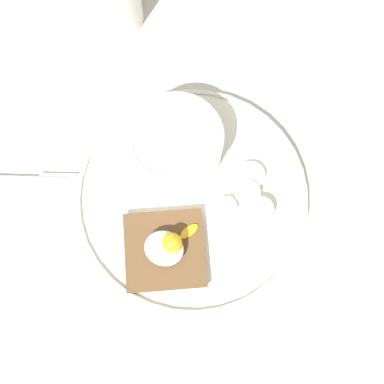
{
  "coord_description": "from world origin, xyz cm",
  "views": [
    {
      "loc": [
        -5.94,
        16.32,
        68.89
      ],
      "look_at": [
        0.0,
        0.0,
        5.0
      ],
      "focal_mm": 50.0,
      "sensor_mm": 36.0,
      "label": 1
    }
  ],
  "objects_px": {
    "toast_slice": "(165,251)",
    "knife": "(40,179)",
    "poached_egg": "(166,247)",
    "oatmeal_bowl": "(176,143)",
    "banana_slice_back": "(251,176)",
    "banana_slice_left": "(247,193)",
    "banana_slice_right": "(260,211)",
    "banana_slice_front": "(228,204)"
  },
  "relations": [
    {
      "from": "oatmeal_bowl",
      "to": "banana_slice_right",
      "type": "height_order",
      "value": "oatmeal_bowl"
    },
    {
      "from": "banana_slice_back",
      "to": "toast_slice",
      "type": "bearing_deg",
      "value": 61.7
    },
    {
      "from": "banana_slice_left",
      "to": "banana_slice_right",
      "type": "relative_size",
      "value": 0.84
    },
    {
      "from": "banana_slice_left",
      "to": "banana_slice_back",
      "type": "distance_m",
      "value": 0.02
    },
    {
      "from": "knife",
      "to": "banana_slice_right",
      "type": "bearing_deg",
      "value": -169.11
    },
    {
      "from": "banana_slice_back",
      "to": "banana_slice_left",
      "type": "bearing_deg",
      "value": 96.65
    },
    {
      "from": "banana_slice_front",
      "to": "banana_slice_left",
      "type": "bearing_deg",
      "value": -130.15
    },
    {
      "from": "banana_slice_front",
      "to": "banana_slice_left",
      "type": "xyz_separation_m",
      "value": [
        -0.02,
        -0.02,
        0.0
      ]
    },
    {
      "from": "poached_egg",
      "to": "knife",
      "type": "relative_size",
      "value": 0.5
    },
    {
      "from": "poached_egg",
      "to": "knife",
      "type": "distance_m",
      "value": 0.19
    },
    {
      "from": "poached_egg",
      "to": "banana_slice_right",
      "type": "xyz_separation_m",
      "value": [
        -0.09,
        -0.09,
        -0.02
      ]
    },
    {
      "from": "banana_slice_left",
      "to": "knife",
      "type": "xyz_separation_m",
      "value": [
        0.26,
        0.07,
        -0.01
      ]
    },
    {
      "from": "poached_egg",
      "to": "banana_slice_back",
      "type": "height_order",
      "value": "poached_egg"
    },
    {
      "from": "poached_egg",
      "to": "banana_slice_front",
      "type": "distance_m",
      "value": 0.1
    },
    {
      "from": "banana_slice_right",
      "to": "knife",
      "type": "relative_size",
      "value": 0.36
    },
    {
      "from": "toast_slice",
      "to": "oatmeal_bowl",
      "type": "bearing_deg",
      "value": -75.94
    },
    {
      "from": "poached_egg",
      "to": "banana_slice_left",
      "type": "distance_m",
      "value": 0.13
    },
    {
      "from": "toast_slice",
      "to": "banana_slice_left",
      "type": "xyz_separation_m",
      "value": [
        -0.07,
        -0.1,
        -0.0
      ]
    },
    {
      "from": "toast_slice",
      "to": "knife",
      "type": "xyz_separation_m",
      "value": [
        0.19,
        -0.03,
        -0.01
      ]
    },
    {
      "from": "banana_slice_back",
      "to": "knife",
      "type": "height_order",
      "value": "banana_slice_back"
    },
    {
      "from": "banana_slice_left",
      "to": "knife",
      "type": "relative_size",
      "value": 0.3
    },
    {
      "from": "banana_slice_left",
      "to": "banana_slice_back",
      "type": "relative_size",
      "value": 0.83
    },
    {
      "from": "oatmeal_bowl",
      "to": "toast_slice",
      "type": "relative_size",
      "value": 0.92
    },
    {
      "from": "oatmeal_bowl",
      "to": "banana_slice_front",
      "type": "distance_m",
      "value": 0.1
    },
    {
      "from": "oatmeal_bowl",
      "to": "banana_slice_right",
      "type": "relative_size",
      "value": 2.46
    },
    {
      "from": "oatmeal_bowl",
      "to": "banana_slice_back",
      "type": "distance_m",
      "value": 0.1
    },
    {
      "from": "oatmeal_bowl",
      "to": "knife",
      "type": "bearing_deg",
      "value": 31.96
    },
    {
      "from": "toast_slice",
      "to": "knife",
      "type": "distance_m",
      "value": 0.19
    },
    {
      "from": "banana_slice_front",
      "to": "banana_slice_back",
      "type": "bearing_deg",
      "value": -108.27
    },
    {
      "from": "oatmeal_bowl",
      "to": "toast_slice",
      "type": "xyz_separation_m",
      "value": [
        -0.03,
        0.13,
        -0.02
      ]
    },
    {
      "from": "banana_slice_front",
      "to": "banana_slice_back",
      "type": "relative_size",
      "value": 0.78
    },
    {
      "from": "oatmeal_bowl",
      "to": "knife",
      "type": "distance_m",
      "value": 0.19
    },
    {
      "from": "toast_slice",
      "to": "banana_slice_front",
      "type": "bearing_deg",
      "value": -123.15
    },
    {
      "from": "oatmeal_bowl",
      "to": "banana_slice_left",
      "type": "relative_size",
      "value": 2.92
    },
    {
      "from": "banana_slice_left",
      "to": "banana_slice_right",
      "type": "height_order",
      "value": "banana_slice_right"
    },
    {
      "from": "banana_slice_left",
      "to": "banana_slice_back",
      "type": "xyz_separation_m",
      "value": [
        0.0,
        -0.02,
        -0.0
      ]
    },
    {
      "from": "poached_egg",
      "to": "banana_slice_front",
      "type": "xyz_separation_m",
      "value": [
        -0.05,
        -0.08,
        -0.02
      ]
    },
    {
      "from": "banana_slice_back",
      "to": "poached_egg",
      "type": "bearing_deg",
      "value": 61.79
    },
    {
      "from": "oatmeal_bowl",
      "to": "poached_egg",
      "type": "xyz_separation_m",
      "value": [
        -0.03,
        0.13,
        -0.0
      ]
    },
    {
      "from": "banana_slice_right",
      "to": "toast_slice",
      "type": "bearing_deg",
      "value": 43.0
    },
    {
      "from": "banana_slice_right",
      "to": "knife",
      "type": "distance_m",
      "value": 0.29
    },
    {
      "from": "toast_slice",
      "to": "banana_slice_front",
      "type": "xyz_separation_m",
      "value": [
        -0.05,
        -0.08,
        -0.0
      ]
    }
  ]
}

